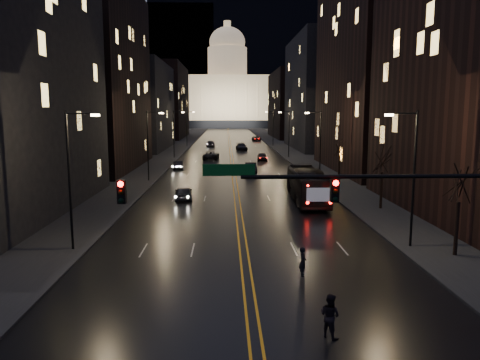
{
  "coord_description": "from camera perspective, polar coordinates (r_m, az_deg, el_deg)",
  "views": [
    {
      "loc": [
        -1.13,
        -19.46,
        8.95
      ],
      "look_at": [
        -0.1,
        13.91,
        4.02
      ],
      "focal_mm": 35.0,
      "sensor_mm": 36.0,
      "label": 1
    }
  ],
  "objects": [
    {
      "name": "streetlamp_right_mid",
      "position": [
        60.77,
        9.61,
        4.64
      ],
      "size": [
        2.13,
        0.25,
        9.0
      ],
      "color": "black",
      "rests_on": "ground"
    },
    {
      "name": "road",
      "position": [
        149.73,
        -1.33,
        4.98
      ],
      "size": [
        20.0,
        320.0,
        0.02
      ],
      "primitive_type": "cube",
      "color": "black",
      "rests_on": "ground"
    },
    {
      "name": "mountain_ridge",
      "position": [
        405.46,
        4.26,
        16.33
      ],
      "size": [
        520.0,
        60.0,
        130.0
      ],
      "primitive_type": "cube",
      "color": "black",
      "rests_on": "ground"
    },
    {
      "name": "tree_right_far",
      "position": [
        59.33,
        12.05,
        3.95
      ],
      "size": [
        2.4,
        2.4,
        6.65
      ],
      "color": "black",
      "rests_on": "ground"
    },
    {
      "name": "receding_car_a",
      "position": [
        67.91,
        1.32,
        1.48
      ],
      "size": [
        1.62,
        4.63,
        1.52
      ],
      "primitive_type": "imported",
      "rotation": [
        0.0,
        0.0,
        -0.0
      ],
      "color": "black",
      "rests_on": "ground"
    },
    {
      "name": "building_left_far",
      "position": [
        113.22,
        -12.01,
        8.76
      ],
      "size": [
        12.0,
        34.0,
        20.0
      ],
      "primitive_type": "cube",
      "color": "black",
      "rests_on": "ground"
    },
    {
      "name": "tree_right_mid",
      "position": [
        44.02,
        16.99,
        2.27
      ],
      "size": [
        2.4,
        2.4,
        6.65
      ],
      "color": "black",
      "rests_on": "ground"
    },
    {
      "name": "oncoming_car_a",
      "position": [
        47.78,
        -6.9,
        -1.57
      ],
      "size": [
        2.04,
        4.36,
        1.44
      ],
      "primitive_type": "imported",
      "rotation": [
        0.0,
        0.0,
        3.22
      ],
      "color": "black",
      "rests_on": "ground"
    },
    {
      "name": "streetlamp_left_far",
      "position": [
        90.06,
        -7.97,
        5.87
      ],
      "size": [
        2.13,
        0.25,
        9.0
      ],
      "color": "black",
      "rests_on": "ground"
    },
    {
      "name": "streetlamp_right_far",
      "position": [
        90.33,
        5.87,
        5.91
      ],
      "size": [
        2.13,
        0.25,
        9.0
      ],
      "color": "black",
      "rests_on": "ground"
    },
    {
      "name": "receding_car_c",
      "position": [
        107.33,
        0.19,
        4.06
      ],
      "size": [
        2.75,
        5.74,
        1.61
      ],
      "primitive_type": "imported",
      "rotation": [
        0.0,
        0.0,
        0.09
      ],
      "color": "black",
      "rests_on": "ground"
    },
    {
      "name": "building_left_dist",
      "position": [
        160.72,
        -8.98,
        9.4
      ],
      "size": [
        12.0,
        40.0,
        24.0
      ],
      "primitive_type": "cube",
      "color": "black",
      "rests_on": "ground"
    },
    {
      "name": "receding_car_d",
      "position": [
        142.19,
        2.01,
        5.08
      ],
      "size": [
        2.67,
        5.22,
        1.41
      ],
      "primitive_type": "imported",
      "rotation": [
        0.0,
        0.0,
        0.07
      ],
      "color": "black",
      "rests_on": "ground"
    },
    {
      "name": "pedestrian_b",
      "position": [
        19.66,
        10.91,
        -15.92
      ],
      "size": [
        0.94,
        0.97,
        1.8
      ],
      "primitive_type": "imported",
      "rotation": [
        0.0,
        0.0,
        2.3
      ],
      "color": "black",
      "rests_on": "ground"
    },
    {
      "name": "building_right_tall",
      "position": [
        73.58,
        16.41,
        15.93
      ],
      "size": [
        12.0,
        30.0,
        38.0
      ],
      "primitive_type": "cube",
      "color": "black",
      "rests_on": "ground"
    },
    {
      "name": "oncoming_car_c",
      "position": [
        87.26,
        -3.54,
        3.03
      ],
      "size": [
        3.14,
        5.91,
        1.58
      ],
      "primitive_type": "imported",
      "rotation": [
        0.0,
        0.0,
        3.05
      ],
      "color": "black",
      "rests_on": "ground"
    },
    {
      "name": "streetlamp_right_near",
      "position": [
        32.02,
        20.16,
        0.96
      ],
      "size": [
        2.13,
        0.25,
        9.0
      ],
      "color": "black",
      "rests_on": "ground"
    },
    {
      "name": "sidewalk_right",
      "position": [
        150.48,
        4.03,
        5.01
      ],
      "size": [
        8.0,
        320.0,
        0.16
      ],
      "primitive_type": "cube",
      "color": "black",
      "rests_on": "ground"
    },
    {
      "name": "receding_car_b",
      "position": [
        84.54,
        2.74,
        2.85
      ],
      "size": [
        2.08,
        4.62,
        1.54
      ],
      "primitive_type": "imported",
      "rotation": [
        0.0,
        0.0,
        -0.06
      ],
      "color": "black",
      "rests_on": "ground"
    },
    {
      "name": "tree_right_near",
      "position": [
        31.19,
        25.2,
        -0.55
      ],
      "size": [
        2.4,
        2.4,
        6.65
      ],
      "color": "black",
      "rests_on": "ground"
    },
    {
      "name": "streetlamp_right_dist",
      "position": [
        120.11,
        3.98,
        6.54
      ],
      "size": [
        2.13,
        0.25,
        9.0
      ],
      "color": "black",
      "rests_on": "ground"
    },
    {
      "name": "oncoming_car_b",
      "position": [
        72.82,
        -7.56,
        1.8
      ],
      "size": [
        1.81,
        4.15,
        1.33
      ],
      "primitive_type": "imported",
      "rotation": [
        0.0,
        0.0,
        3.24
      ],
      "color": "black",
      "rests_on": "ground"
    },
    {
      "name": "building_right_mid",
      "position": [
        113.7,
        9.63,
        10.33
      ],
      "size": [
        12.0,
        34.0,
        26.0
      ],
      "primitive_type": "cube",
      "color": "black",
      "rests_on": "ground"
    },
    {
      "name": "pedestrian_a",
      "position": [
        26.11,
        7.66,
        -9.84
      ],
      "size": [
        0.42,
        0.61,
        1.61
      ],
      "primitive_type": "imported",
      "rotation": [
        0.0,
        0.0,
        1.51
      ],
      "color": "black",
      "rests_on": "ground"
    },
    {
      "name": "sidewalk_left",
      "position": [
        150.27,
        -6.69,
        4.97
      ],
      "size": [
        8.0,
        320.0,
        0.16
      ],
      "primitive_type": "cube",
      "color": "black",
      "rests_on": "ground"
    },
    {
      "name": "streetlamp_left_mid",
      "position": [
        60.36,
        -11.02,
        4.58
      ],
      "size": [
        2.13,
        0.25,
        9.0
      ],
      "color": "black",
      "rests_on": "ground"
    },
    {
      "name": "capitol",
      "position": [
        269.58,
        -1.54,
        10.15
      ],
      "size": [
        90.0,
        50.0,
        58.5
      ],
      "color": "black",
      "rests_on": "ground"
    },
    {
      "name": "streetlamp_left_near",
      "position": [
        31.25,
        -19.8,
        0.8
      ],
      "size": [
        2.13,
        0.25,
        9.0
      ],
      "color": "black",
      "rests_on": "ground"
    },
    {
      "name": "center_line",
      "position": [
        149.73,
        -1.33,
        4.99
      ],
      "size": [
        0.62,
        320.0,
        0.01
      ],
      "primitive_type": "cube",
      "color": "orange",
      "rests_on": "road"
    },
    {
      "name": "building_right_dist",
      "position": [
        161.0,
        6.22,
        9.09
      ],
      "size": [
        12.0,
        40.0,
        22.0
      ],
      "primitive_type": "cube",
      "color": "black",
      "rests_on": "ground"
    },
    {
      "name": "bus",
      "position": [
        46.75,
        8.19,
        -0.67
      ],
      "size": [
        3.04,
        11.83,
        3.28
      ],
      "primitive_type": "imported",
      "rotation": [
        0.0,
        0.0,
        -0.02
      ],
      "color": "black",
      "rests_on": "ground"
    },
    {
      "name": "ground",
      "position": [
        21.45,
        1.47,
        -16.26
      ],
      "size": [
        900.0,
        900.0,
        0.0
      ],
      "primitive_type": "plane",
      "color": "black",
      "rests_on": "ground"
    },
    {
      "name": "streetlamp_left_dist",
      "position": [
        119.91,
        -6.43,
        6.51
      ],
      "size": [
        2.13,
        0.25,
        9.0
      ],
      "color": "black",
      "rests_on": "ground"
    },
    {
      "name": "building_left_mid",
      "position": [
        76.26,
        -17.23,
        11.84
      ],
      "size": [
        12.0,
        30.0,
        28.0
      ],
      "primitive_type": "cube",
      "color": "black",
      "rests_on": "ground"
    },
    {
      "name": "traffic_signal",
      "position": [
        21.04,
        17.82,
        -2.54
      ],
      "size": [
        17.29,
        0.45,
        7.0
      ],
      "color": "black",
      "rests_on": "ground"
    },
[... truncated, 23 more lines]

